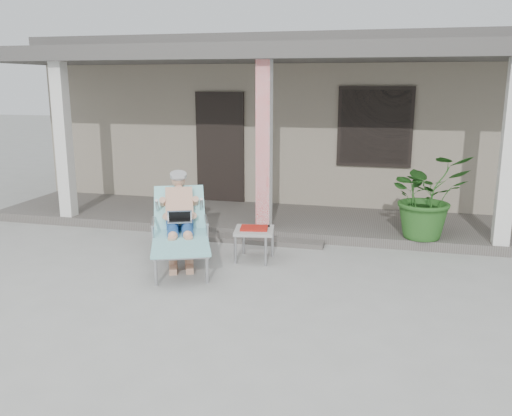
# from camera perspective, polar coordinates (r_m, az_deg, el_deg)

# --- Properties ---
(ground) EXTENTS (60.00, 60.00, 0.00)m
(ground) POSITION_cam_1_polar(r_m,az_deg,el_deg) (6.73, -3.43, -8.08)
(ground) COLOR #9E9E99
(ground) RESTS_ON ground
(house) EXTENTS (10.40, 5.40, 3.30)m
(house) POSITION_cam_1_polar(r_m,az_deg,el_deg) (12.64, 5.47, 9.60)
(house) COLOR gray
(house) RESTS_ON ground
(porch_deck) EXTENTS (10.00, 2.00, 0.15)m
(porch_deck) POSITION_cam_1_polar(r_m,az_deg,el_deg) (9.47, 2.02, -1.28)
(porch_deck) COLOR #605B56
(porch_deck) RESTS_ON ground
(porch_overhang) EXTENTS (10.00, 2.30, 2.85)m
(porch_overhang) POSITION_cam_1_polar(r_m,az_deg,el_deg) (9.13, 2.08, 15.36)
(porch_overhang) COLOR silver
(porch_overhang) RESTS_ON porch_deck
(porch_step) EXTENTS (2.00, 0.30, 0.07)m
(porch_step) POSITION_cam_1_polar(r_m,az_deg,el_deg) (8.40, 0.36, -3.42)
(porch_step) COLOR #605B56
(porch_step) RESTS_ON ground
(lounger) EXTENTS (1.37, 1.98, 1.25)m
(lounger) POSITION_cam_1_polar(r_m,az_deg,el_deg) (7.47, -8.07, 0.13)
(lounger) COLOR #B7B7BC
(lounger) RESTS_ON ground
(side_table) EXTENTS (0.62, 0.62, 0.48)m
(side_table) POSITION_cam_1_polar(r_m,az_deg,el_deg) (7.50, -0.19, -2.55)
(side_table) COLOR #A2A29D
(side_table) RESTS_ON ground
(potted_palm) EXTENTS (1.46, 1.38, 1.28)m
(potted_palm) POSITION_cam_1_polar(r_m,az_deg,el_deg) (8.40, 17.54, 1.25)
(potted_palm) COLOR #26591E
(potted_palm) RESTS_ON porch_deck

